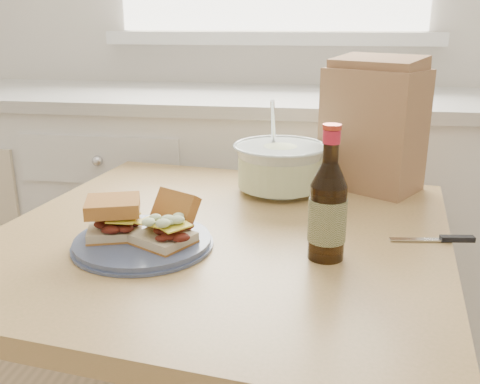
# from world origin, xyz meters

# --- Properties ---
(cabinet_run) EXTENTS (2.50, 0.64, 0.94)m
(cabinet_run) POSITION_xyz_m (-0.00, 1.70, 0.47)
(cabinet_run) COLOR white
(cabinet_run) RESTS_ON ground
(dining_table) EXTENTS (1.03, 1.03, 0.77)m
(dining_table) POSITION_xyz_m (0.03, 0.81, 0.66)
(dining_table) COLOR tan
(dining_table) RESTS_ON ground
(plate) EXTENTS (0.27, 0.27, 0.02)m
(plate) POSITION_xyz_m (-0.11, 0.70, 0.78)
(plate) COLOR #45506F
(plate) RESTS_ON dining_table
(sandwich_left) EXTENTS (0.13, 0.12, 0.08)m
(sandwich_left) POSITION_xyz_m (-0.17, 0.71, 0.82)
(sandwich_left) COLOR beige
(sandwich_left) RESTS_ON plate
(sandwich_right) EXTENTS (0.13, 0.17, 0.09)m
(sandwich_right) POSITION_xyz_m (-0.06, 0.71, 0.82)
(sandwich_right) COLOR beige
(sandwich_right) RESTS_ON plate
(coleslaw_bowl) EXTENTS (0.24, 0.24, 0.24)m
(coleslaw_bowl) POSITION_xyz_m (0.12, 1.09, 0.83)
(coleslaw_bowl) COLOR silver
(coleslaw_bowl) RESTS_ON dining_table
(beer_bottle) EXTENTS (0.07, 0.07, 0.25)m
(beer_bottle) POSITION_xyz_m (0.24, 0.71, 0.86)
(beer_bottle) COLOR black
(beer_bottle) RESTS_ON dining_table
(knife) EXTENTS (0.17, 0.04, 0.01)m
(knife) POSITION_xyz_m (0.48, 0.82, 0.77)
(knife) COLOR silver
(knife) RESTS_ON dining_table
(paper_bag) EXTENTS (0.28, 0.25, 0.31)m
(paper_bag) POSITION_xyz_m (0.35, 1.17, 0.92)
(paper_bag) COLOR #9B6A4B
(paper_bag) RESTS_ON dining_table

